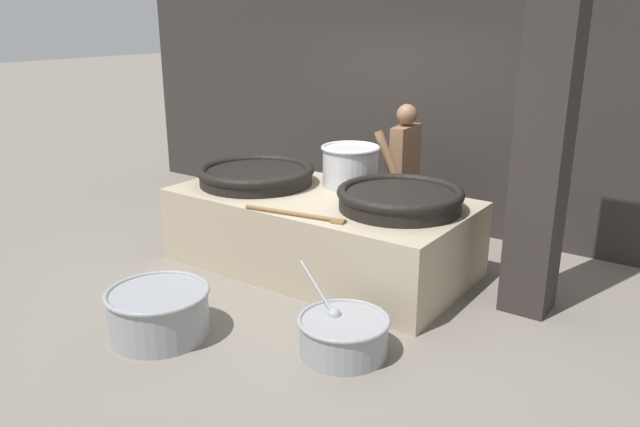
{
  "coord_description": "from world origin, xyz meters",
  "views": [
    {
      "loc": [
        3.48,
        -4.89,
        2.5
      ],
      "look_at": [
        0.0,
        0.0,
        0.57
      ],
      "focal_mm": 35.0,
      "sensor_mm": 36.0,
      "label": 1
    }
  ],
  "objects_px": {
    "cook": "(404,171)",
    "prep_bowl_meat": "(159,311)",
    "giant_wok_far": "(400,198)",
    "prep_bowl_vegetables": "(343,334)",
    "stock_pot": "(350,165)",
    "giant_wok_near": "(256,174)"
  },
  "relations": [
    {
      "from": "prep_bowl_vegetables",
      "to": "stock_pot",
      "type": "bearing_deg",
      "value": 121.7
    },
    {
      "from": "cook",
      "to": "prep_bowl_meat",
      "type": "xyz_separation_m",
      "value": [
        -0.6,
        -2.98,
        -0.64
      ]
    },
    {
      "from": "giant_wok_near",
      "to": "stock_pot",
      "type": "bearing_deg",
      "value": 28.46
    },
    {
      "from": "giant_wok_far",
      "to": "cook",
      "type": "distance_m",
      "value": 1.09
    },
    {
      "from": "cook",
      "to": "prep_bowl_vegetables",
      "type": "xyz_separation_m",
      "value": [
        0.77,
        -2.35,
        -0.69
      ]
    },
    {
      "from": "giant_wok_near",
      "to": "stock_pot",
      "type": "distance_m",
      "value": 1.02
    },
    {
      "from": "stock_pot",
      "to": "prep_bowl_vegetables",
      "type": "bearing_deg",
      "value": -58.3
    },
    {
      "from": "prep_bowl_vegetables",
      "to": "cook",
      "type": "bearing_deg",
      "value": 108.18
    },
    {
      "from": "stock_pot",
      "to": "cook",
      "type": "height_order",
      "value": "cook"
    },
    {
      "from": "prep_bowl_meat",
      "to": "cook",
      "type": "bearing_deg",
      "value": 78.69
    },
    {
      "from": "prep_bowl_vegetables",
      "to": "prep_bowl_meat",
      "type": "xyz_separation_m",
      "value": [
        -1.37,
        -0.63,
        0.05
      ]
    },
    {
      "from": "giant_wok_near",
      "to": "prep_bowl_vegetables",
      "type": "distance_m",
      "value": 2.47
    },
    {
      "from": "stock_pot",
      "to": "prep_bowl_meat",
      "type": "height_order",
      "value": "stock_pot"
    },
    {
      "from": "giant_wok_far",
      "to": "stock_pot",
      "type": "bearing_deg",
      "value": 153.58
    },
    {
      "from": "prep_bowl_vegetables",
      "to": "prep_bowl_meat",
      "type": "distance_m",
      "value": 1.51
    },
    {
      "from": "stock_pot",
      "to": "cook",
      "type": "relative_size",
      "value": 0.39
    },
    {
      "from": "giant_wok_far",
      "to": "stock_pot",
      "type": "relative_size",
      "value": 1.91
    },
    {
      "from": "cook",
      "to": "prep_bowl_vegetables",
      "type": "bearing_deg",
      "value": 105.64
    },
    {
      "from": "cook",
      "to": "prep_bowl_meat",
      "type": "relative_size",
      "value": 1.9
    },
    {
      "from": "giant_wok_far",
      "to": "prep_bowl_vegetables",
      "type": "height_order",
      "value": "giant_wok_far"
    },
    {
      "from": "giant_wok_far",
      "to": "prep_bowl_meat",
      "type": "height_order",
      "value": "giant_wok_far"
    },
    {
      "from": "giant_wok_far",
      "to": "prep_bowl_vegetables",
      "type": "xyz_separation_m",
      "value": [
        0.29,
        -1.37,
        -0.71
      ]
    }
  ]
}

